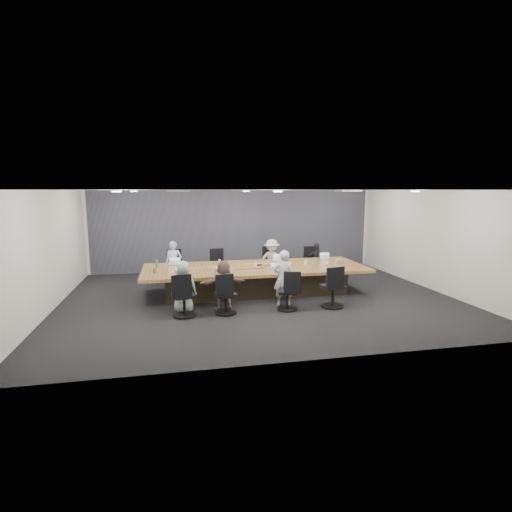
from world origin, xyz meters
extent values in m
cube|color=black|center=(0.00, 0.00, 0.00)|extent=(10.00, 8.00, 0.00)
cube|color=white|center=(0.00, 0.00, 2.80)|extent=(10.00, 8.00, 0.00)
cube|color=beige|center=(0.00, 4.00, 1.40)|extent=(10.00, 0.00, 2.80)
cube|color=beige|center=(0.00, -4.00, 1.40)|extent=(10.00, 0.00, 2.80)
cube|color=beige|center=(-5.00, 0.00, 1.40)|extent=(0.00, 8.00, 2.80)
cube|color=beige|center=(5.00, 0.00, 1.40)|extent=(0.00, 8.00, 2.80)
cube|color=#4F4F5C|center=(0.00, 3.92, 1.40)|extent=(9.80, 0.04, 2.80)
cube|color=#2F2317|center=(0.00, 0.50, 0.33)|extent=(4.80, 1.40, 0.66)
cube|color=olive|center=(0.00, 0.50, 0.70)|extent=(6.00, 2.20, 0.08)
imported|color=#96B8D4|center=(-2.17, 1.85, 0.66)|extent=(0.53, 0.40, 1.32)
cube|color=#B2B2B7|center=(-2.17, 1.30, 0.75)|extent=(0.35, 0.27, 0.02)
imported|color=#B4B4B4|center=(0.80, 1.85, 0.65)|extent=(0.85, 0.51, 1.30)
cube|color=#B2B2B7|center=(0.80, 1.30, 0.75)|extent=(0.40, 0.32, 0.02)
imported|color=black|center=(2.25, 1.85, 0.58)|extent=(0.70, 0.36, 1.15)
cube|color=#B2B2B7|center=(2.25, 1.30, 0.75)|extent=(0.30, 0.21, 0.02)
imported|color=#92AE97|center=(-1.97, -0.85, 0.60)|extent=(0.63, 0.45, 1.20)
cube|color=#8C6647|center=(-1.97, -0.30, 0.75)|extent=(0.36, 0.26, 0.02)
imported|color=brown|center=(-1.04, -0.85, 0.59)|extent=(1.13, 0.47, 1.19)
cube|color=#8C6647|center=(-1.04, -0.30, 0.75)|extent=(0.33, 0.25, 0.02)
imported|color=#B3B3B3|center=(0.42, -0.85, 0.69)|extent=(0.56, 0.42, 1.38)
cube|color=#B2B2B7|center=(0.42, -0.30, 0.75)|extent=(0.31, 0.22, 0.02)
cylinder|color=#3C7437|center=(-2.62, 0.83, 0.86)|extent=(0.08, 0.08, 0.23)
cylinder|color=#3C7437|center=(0.91, 0.48, 0.87)|extent=(0.08, 0.08, 0.25)
cylinder|color=silver|center=(-0.95, 0.68, 0.84)|extent=(0.07, 0.07, 0.20)
cylinder|color=white|center=(0.02, 0.58, 0.79)|extent=(0.11, 0.11, 0.11)
cylinder|color=white|center=(1.47, 0.58, 0.79)|extent=(0.10, 0.10, 0.10)
cylinder|color=brown|center=(-2.65, 0.23, 0.80)|extent=(0.11, 0.11, 0.11)
cube|color=black|center=(-0.94, 0.32, 0.76)|extent=(0.17, 0.12, 0.03)
cube|color=black|center=(0.13, 0.65, 0.75)|extent=(0.17, 0.15, 0.03)
cube|color=black|center=(0.49, 0.15, 0.77)|extent=(0.16, 0.08, 0.06)
cube|color=tan|center=(2.38, 0.42, 0.81)|extent=(0.29, 0.25, 0.13)
cube|color=#CF511E|center=(2.65, 0.12, 0.76)|extent=(0.19, 0.19, 0.04)
camera|label=1|loc=(-2.16, -9.94, 2.79)|focal=28.00mm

